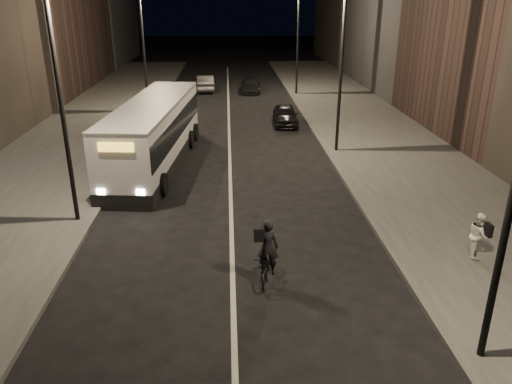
{
  "coord_description": "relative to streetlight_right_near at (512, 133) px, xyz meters",
  "views": [
    {
      "loc": [
        -0.03,
        -12.88,
        7.81
      ],
      "look_at": [
        0.86,
        2.91,
        1.5
      ],
      "focal_mm": 35.0,
      "sensor_mm": 36.0,
      "label": 1
    }
  ],
  "objects": [
    {
      "name": "pedestrian_woman",
      "position": [
        2.27,
        4.47,
        -4.47
      ],
      "size": [
        0.73,
        0.84,
        1.47
      ],
      "primitive_type": "imported",
      "rotation": [
        0.0,
        0.0,
        1.29
      ],
      "color": "silver",
      "rests_on": "sidewalk_right"
    },
    {
      "name": "sidewalk_right",
      "position": [
        3.17,
        18.0,
        -5.28
      ],
      "size": [
        7.0,
        70.0,
        0.16
      ],
      "primitive_type": "cube",
      "color": "#383735",
      "rests_on": "ground"
    },
    {
      "name": "sidewalk_left",
      "position": [
        -13.83,
        18.0,
        -5.28
      ],
      "size": [
        7.0,
        70.0,
        0.16
      ],
      "primitive_type": "cube",
      "color": "#383735",
      "rests_on": "ground"
    },
    {
      "name": "car_mid",
      "position": [
        -7.27,
        34.44,
        -4.69
      ],
      "size": [
        1.65,
        4.14,
        1.34
      ],
      "primitive_type": "imported",
      "rotation": [
        0.0,
        0.0,
        3.2
      ],
      "color": "#343436",
      "rests_on": "ground"
    },
    {
      "name": "streetlight_left_far",
      "position": [
        -10.66,
        26.0,
        0.0
      ],
      "size": [
        1.2,
        0.44,
        8.12
      ],
      "color": "black",
      "rests_on": "sidewalk_left"
    },
    {
      "name": "ground",
      "position": [
        -5.33,
        4.0,
        -5.36
      ],
      "size": [
        180.0,
        180.0,
        0.0
      ],
      "primitive_type": "plane",
      "color": "black",
      "rests_on": "ground"
    },
    {
      "name": "car_near",
      "position": [
        -1.73,
        22.2,
        -4.73
      ],
      "size": [
        1.59,
        3.72,
        1.25
      ],
      "primitive_type": "imported",
      "rotation": [
        0.0,
        0.0,
        -0.03
      ],
      "color": "black",
      "rests_on": "ground"
    },
    {
      "name": "streetlight_right_near",
      "position": [
        0.0,
        0.0,
        0.0
      ],
      "size": [
        1.2,
        0.44,
        8.12
      ],
      "color": "black",
      "rests_on": "sidewalk_right"
    },
    {
      "name": "cyclist_on_bicycle",
      "position": [
        -4.34,
        3.65,
        -4.68
      ],
      "size": [
        0.93,
        1.85,
        2.04
      ],
      "rotation": [
        0.0,
        0.0,
        -0.18
      ],
      "color": "black",
      "rests_on": "ground"
    },
    {
      "name": "car_far",
      "position": [
        -3.41,
        33.7,
        -4.79
      ],
      "size": [
        1.76,
        4.02,
        1.15
      ],
      "primitive_type": "imported",
      "rotation": [
        0.0,
        0.0,
        -0.04
      ],
      "color": "black",
      "rests_on": "ground"
    },
    {
      "name": "streetlight_right_far",
      "position": [
        0.0,
        32.0,
        0.0
      ],
      "size": [
        1.2,
        0.44,
        8.12
      ],
      "color": "black",
      "rests_on": "sidewalk_right"
    },
    {
      "name": "streetlight_right_mid",
      "position": [
        0.0,
        16.0,
        0.0
      ],
      "size": [
        1.2,
        0.44,
        8.12
      ],
      "color": "black",
      "rests_on": "sidewalk_right"
    },
    {
      "name": "streetlight_left_near",
      "position": [
        -10.66,
        8.0,
        0.0
      ],
      "size": [
        1.2,
        0.44,
        8.12
      ],
      "color": "black",
      "rests_on": "sidewalk_left"
    },
    {
      "name": "city_bus",
      "position": [
        -8.93,
        14.63,
        -3.68
      ],
      "size": [
        3.57,
        11.6,
        3.08
      ],
      "rotation": [
        0.0,
        0.0,
        -0.1
      ],
      "color": "silver",
      "rests_on": "ground"
    }
  ]
}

